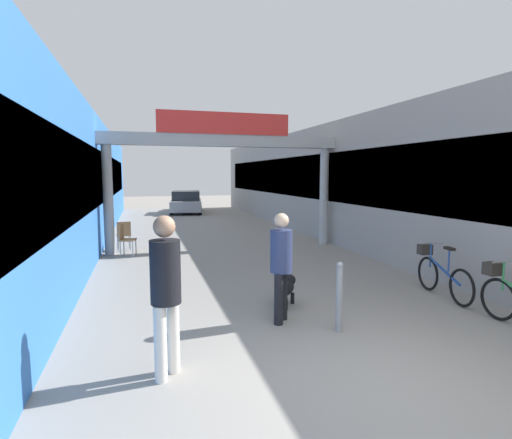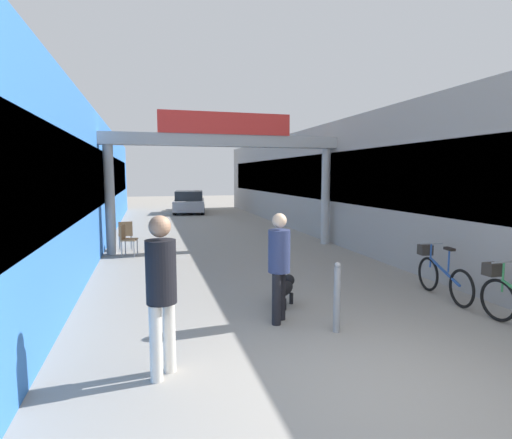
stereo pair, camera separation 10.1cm
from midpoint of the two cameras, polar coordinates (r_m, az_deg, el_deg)
The scene contains 12 objects.
ground_plane at distance 4.82m, azimuth 17.66°, elevation -22.26°, with size 80.00×80.00×0.00m, color gray.
storefront_left at distance 14.78m, azimuth -26.01°, elevation 4.69°, with size 3.00×26.00×4.02m.
storefront_right at distance 16.33m, azimuth 11.95°, elevation 5.31°, with size 3.00×26.00×4.02m.
arcade_sign_gateway at distance 12.25m, azimuth -4.19°, elevation 9.36°, with size 7.40×0.47×4.12m.
pedestrian_with_dog at distance 6.18m, azimuth 3.79°, elevation -5.85°, with size 0.48×0.48×1.71m.
pedestrian_companion at distance 4.62m, azimuth -12.76°, elevation -9.05°, with size 0.48×0.48×1.85m.
dog_on_leash at distance 7.12m, azimuth 4.53°, elevation -9.72°, with size 0.61×0.68×0.50m.
bicycle_blue_second at distance 8.34m, azimuth 25.16°, elevation -7.04°, with size 0.46×1.68×0.98m.
bollard_post_metal at distance 6.02m, azimuth 11.98°, elevation -10.73°, with size 0.10×0.10×1.04m.
cafe_chair_wood_nearer at distance 11.79m, azimuth -17.79°, elevation -2.42°, with size 0.48×0.48×0.89m.
cafe_chair_wood_farther at distance 12.68m, azimuth -17.93°, elevation -1.82°, with size 0.44×0.44×0.89m.
parked_car_silver at distance 24.37m, azimuth -9.38°, elevation 2.47°, with size 2.26×4.19×1.33m.
Camera 2 is at (-2.32, -3.54, 2.29)m, focal length 28.00 mm.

